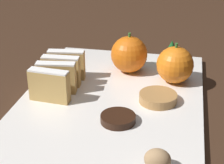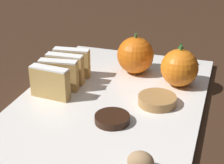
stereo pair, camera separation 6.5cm
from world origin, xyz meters
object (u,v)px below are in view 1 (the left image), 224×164
at_px(orange_near, 129,54).
at_px(orange_far, 175,65).
at_px(walnut, 157,159).
at_px(chocolate_cookie, 118,119).

bearing_deg(orange_near, orange_far, -18.71).
bearing_deg(orange_far, walnut, -91.45).
bearing_deg(orange_far, chocolate_cookie, -115.30).
bearing_deg(orange_near, walnut, -73.88).
xyz_separation_m(orange_far, walnut, (-0.01, -0.27, -0.02)).
xyz_separation_m(orange_near, walnut, (0.09, -0.30, -0.02)).
height_order(orange_far, chocolate_cookie, orange_far).
distance_m(orange_near, chocolate_cookie, 0.20).
bearing_deg(walnut, orange_near, 106.12).
xyz_separation_m(orange_near, orange_far, (0.09, -0.03, -0.00)).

